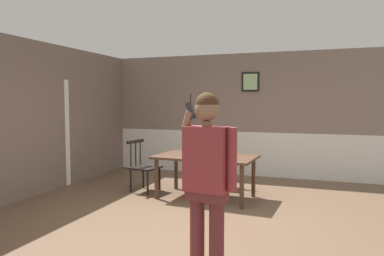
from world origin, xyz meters
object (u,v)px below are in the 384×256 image
at_px(dining_table, 206,161).
at_px(chair_by_doorway, 221,164).
at_px(person_figure, 208,172).
at_px(chair_near_window, 143,166).

height_order(dining_table, chair_by_doorway, chair_by_doorway).
bearing_deg(person_figure, chair_by_doorway, -68.50).
bearing_deg(dining_table, chair_near_window, 176.46).
height_order(chair_by_doorway, person_figure, person_figure).
bearing_deg(chair_near_window, person_figure, 46.01).
xyz_separation_m(dining_table, person_figure, (0.89, -2.77, 0.36)).
xyz_separation_m(dining_table, chair_by_doorway, (0.05, 0.87, -0.20)).
bearing_deg(chair_near_window, dining_table, 95.70).
bearing_deg(chair_by_doorway, dining_table, 90.93).
bearing_deg(chair_by_doorway, chair_near_window, 36.03).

